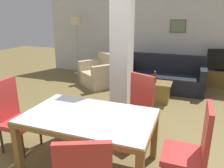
% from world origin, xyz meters
% --- Properties ---
extents(ground_plane, '(18.00, 18.00, 0.00)m').
position_xyz_m(ground_plane, '(0.00, 0.00, 0.00)').
color(ground_plane, brown).
extents(back_wall, '(7.20, 0.09, 2.70)m').
position_xyz_m(back_wall, '(0.00, 4.59, 1.35)').
color(back_wall, silver).
rests_on(back_wall, ground_plane).
extents(divider_pillar, '(0.33, 0.39, 2.70)m').
position_xyz_m(divider_pillar, '(-0.06, 1.51, 1.35)').
color(divider_pillar, silver).
rests_on(divider_pillar, ground_plane).
extents(dining_table, '(1.62, 1.00, 0.74)m').
position_xyz_m(dining_table, '(0.00, 0.00, 0.59)').
color(dining_table, olive).
rests_on(dining_table, ground_plane).
extents(dining_chair_head_left, '(0.46, 0.46, 1.05)m').
position_xyz_m(dining_chair_head_left, '(-1.22, 0.00, 0.55)').
color(dining_chair_head_left, '#C63636').
rests_on(dining_chair_head_left, ground_plane).
extents(dining_chair_far_right, '(0.61, 0.61, 1.05)m').
position_xyz_m(dining_chair_far_right, '(0.40, 0.87, 0.55)').
color(dining_chair_far_right, '#C43D35').
rests_on(dining_chair_far_right, ground_plane).
extents(dining_chair_head_right, '(0.46, 0.46, 1.05)m').
position_xyz_m(dining_chair_head_right, '(1.24, 0.00, 0.55)').
color(dining_chair_head_right, '#C53936').
rests_on(dining_chair_head_right, ground_plane).
extents(sofa, '(2.05, 0.90, 0.89)m').
position_xyz_m(sofa, '(0.49, 3.54, 0.30)').
color(sofa, black).
rests_on(sofa, ground_plane).
extents(armchair, '(1.27, 1.25, 0.88)m').
position_xyz_m(armchair, '(-1.25, 3.27, 0.30)').
color(armchair, beige).
rests_on(armchair, ground_plane).
extents(coffee_table, '(0.63, 0.46, 0.45)m').
position_xyz_m(coffee_table, '(0.46, 2.59, 0.23)').
color(coffee_table, olive).
rests_on(coffee_table, ground_plane).
extents(bottle, '(0.08, 0.08, 0.27)m').
position_xyz_m(bottle, '(0.40, 2.53, 0.55)').
color(bottle, '#4C2D14').
rests_on(bottle, coffee_table).
extents(tv_stand, '(0.93, 0.40, 0.45)m').
position_xyz_m(tv_stand, '(1.95, 4.31, 0.22)').
color(tv_stand, brown).
rests_on(tv_stand, ground_plane).
extents(tv_screen, '(0.85, 0.27, 0.60)m').
position_xyz_m(tv_screen, '(1.95, 4.31, 0.74)').
color(tv_screen, black).
rests_on(tv_screen, tv_stand).
extents(floor_lamp, '(0.34, 0.34, 1.84)m').
position_xyz_m(floor_lamp, '(-2.45, 4.18, 1.56)').
color(floor_lamp, '#B7B7BC').
rests_on(floor_lamp, ground_plane).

